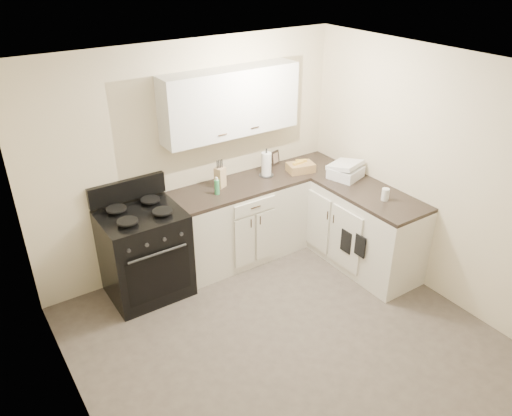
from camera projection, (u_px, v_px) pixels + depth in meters
floor at (288, 343)px, 4.68m from camera, size 3.60×3.60×0.00m
ceiling at (298, 75)px, 3.50m from camera, size 3.60×3.60×0.00m
wall_back at (191, 159)px, 5.41m from camera, size 3.60×0.00×3.60m
wall_right at (436, 178)px, 4.97m from camera, size 0.00×3.60×3.60m
wall_left at (70, 308)px, 3.21m from camera, size 0.00×3.60×3.60m
wall_front at (489, 365)px, 2.77m from camera, size 3.60×0.00×3.60m
base_cabinets_back at (240, 223)px, 5.78m from camera, size 1.55×0.60×0.90m
base_cabinets_right at (348, 221)px, 5.83m from camera, size 0.60×1.90×0.90m
countertop_back at (240, 186)px, 5.55m from camera, size 1.55×0.60×0.04m
countertop_right at (351, 184)px, 5.60m from camera, size 0.60×1.90×0.04m
upper_cabinets at (231, 102)px, 5.23m from camera, size 1.55×0.30×0.70m
stove at (145, 255)px, 5.17m from camera, size 0.81×0.69×0.98m
knife_block at (220, 177)px, 5.45m from camera, size 0.13×0.12×0.23m
paper_towel at (266, 164)px, 5.70m from camera, size 0.14×0.14×0.28m
soap_bottle at (217, 187)px, 5.30m from camera, size 0.06×0.06×0.16m
picture_frame at (275, 158)px, 6.03m from camera, size 0.14×0.08×0.17m
wicker_basket at (301, 167)px, 5.84m from camera, size 0.34×0.27×0.10m
countertop_grill at (346, 172)px, 5.69m from camera, size 0.41×0.40×0.12m
glass_jar at (385, 194)px, 5.19m from camera, size 0.10×0.10×0.13m
oven_mitt_near at (360, 246)px, 5.26m from camera, size 0.02×0.14×0.24m
oven_mitt_far at (346, 241)px, 5.43m from camera, size 0.02×0.15×0.26m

